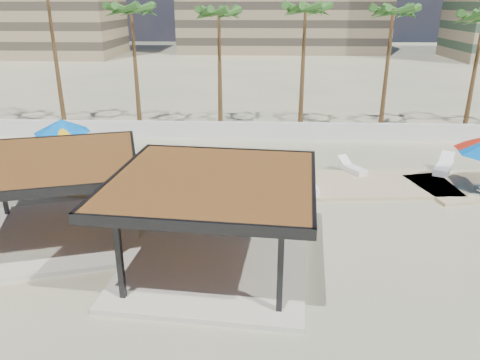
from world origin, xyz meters
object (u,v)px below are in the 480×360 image
object	(u,v)px
lounger_a	(73,178)
lounger_b	(306,184)
pavilion_central	(213,215)
pavilion_west	(52,191)
lounger_d	(444,167)
lounger_c	(352,168)

from	to	relation	value
lounger_a	lounger_b	world-z (taller)	lounger_b
pavilion_central	pavilion_west	world-z (taller)	pavilion_central
pavilion_west	lounger_d	xyz separation A→B (m)	(18.53, 8.16, -1.64)
lounger_c	lounger_d	bearing A→B (deg)	-118.48
lounger_a	lounger_b	size ratio (longest dim) A/B	0.98
lounger_a	lounger_c	world-z (taller)	lounger_a
pavilion_west	lounger_d	world-z (taller)	pavilion_west
pavilion_central	lounger_a	distance (m)	11.49
pavilion_central	lounger_b	world-z (taller)	pavilion_central
lounger_c	lounger_a	bearing A→B (deg)	66.93
lounger_a	pavilion_west	bearing A→B (deg)	-152.25
lounger_d	lounger_c	bearing A→B (deg)	121.78
lounger_a	lounger_c	bearing A→B (deg)	-69.26
pavilion_central	lounger_d	size ratio (longest dim) A/B	3.18
lounger_a	lounger_d	size ratio (longest dim) A/B	1.00
lounger_b	lounger_d	world-z (taller)	lounger_b
lounger_a	lounger_b	xyz separation A→B (m)	(12.16, -0.47, 0.00)
lounger_a	pavilion_central	bearing A→B (deg)	-121.33
pavilion_central	lounger_a	world-z (taller)	pavilion_central
pavilion_central	pavilion_west	size ratio (longest dim) A/B	0.91
pavilion_central	pavilion_west	bearing A→B (deg)	167.80
lounger_a	lounger_d	xyz separation A→B (m)	(20.09, 2.44, 0.00)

